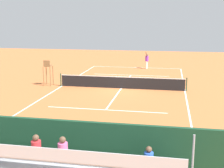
# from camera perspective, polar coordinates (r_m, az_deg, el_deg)

# --- Properties ---
(ground_plane) EXTENTS (60.00, 60.00, 0.00)m
(ground_plane) POSITION_cam_1_polar(r_m,az_deg,el_deg) (24.68, 1.73, -0.82)
(ground_plane) COLOR #C66B38
(court_line_markings) EXTENTS (10.10, 22.20, 0.01)m
(court_line_markings) POSITION_cam_1_polar(r_m,az_deg,el_deg) (24.72, 1.75, -0.80)
(court_line_markings) COLOR white
(court_line_markings) RESTS_ON ground
(tennis_net) EXTENTS (10.30, 0.10, 1.07)m
(tennis_net) POSITION_cam_1_polar(r_m,az_deg,el_deg) (24.58, 1.74, 0.32)
(tennis_net) COLOR black
(tennis_net) RESTS_ON ground
(backdrop_wall) EXTENTS (18.00, 0.16, 2.00)m
(backdrop_wall) POSITION_cam_1_polar(r_m,az_deg,el_deg) (11.39, -9.62, -11.35)
(backdrop_wall) COLOR #194228
(backdrop_wall) RESTS_ON ground
(bleacher_stand) EXTENTS (9.06, 2.40, 2.48)m
(bleacher_stand) POSITION_cam_1_polar(r_m,az_deg,el_deg) (10.31, -12.89, -14.44)
(bleacher_stand) COLOR #9EA0A5
(bleacher_stand) RESTS_ON ground
(umpire_chair) EXTENTS (0.67, 0.67, 2.14)m
(umpire_chair) POSITION_cam_1_polar(r_m,az_deg,el_deg) (26.09, -11.84, 2.57)
(umpire_chair) COLOR olive
(umpire_chair) RESTS_ON ground
(courtside_bench) EXTENTS (1.80, 0.40, 0.93)m
(courtside_bench) POSITION_cam_1_polar(r_m,az_deg,el_deg) (11.74, 0.80, -12.79)
(courtside_bench) COLOR #33383D
(courtside_bench) RESTS_ON ground
(equipment_bag) EXTENTS (0.90, 0.36, 0.36)m
(equipment_bag) POSITION_cam_1_polar(r_m,az_deg,el_deg) (12.22, -8.22, -13.84)
(equipment_bag) COLOR black
(equipment_bag) RESTS_ON ground
(tennis_player) EXTENTS (0.42, 0.55, 1.93)m
(tennis_player) POSITION_cam_1_polar(r_m,az_deg,el_deg) (34.57, 6.49, 4.52)
(tennis_player) COLOR white
(tennis_player) RESTS_ON ground
(tennis_racket) EXTENTS (0.38, 0.59, 0.03)m
(tennis_racket) POSITION_cam_1_polar(r_m,az_deg,el_deg) (35.29, 5.65, 3.04)
(tennis_racket) COLOR black
(tennis_racket) RESTS_ON ground
(tennis_ball_near) EXTENTS (0.07, 0.07, 0.07)m
(tennis_ball_near) POSITION_cam_1_polar(r_m,az_deg,el_deg) (33.02, 7.65, 2.41)
(tennis_ball_near) COLOR #CCDB33
(tennis_ball_near) RESTS_ON ground
(tennis_ball_far) EXTENTS (0.07, 0.07, 0.07)m
(tennis_ball_far) POSITION_cam_1_polar(r_m,az_deg,el_deg) (33.23, 5.15, 2.53)
(tennis_ball_far) COLOR #CCDB33
(tennis_ball_far) RESTS_ON ground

